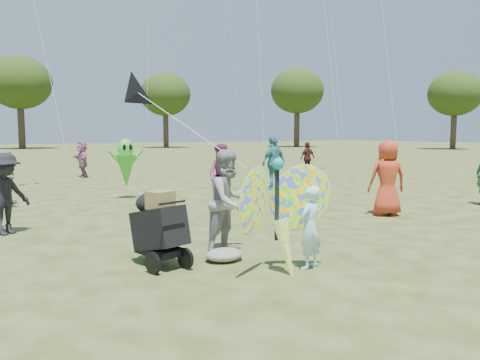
% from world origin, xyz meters
% --- Properties ---
extents(ground, '(160.00, 160.00, 0.00)m').
position_xyz_m(ground, '(0.00, 0.00, 0.00)').
color(ground, '#51592B').
rests_on(ground, ground).
extents(child_girl, '(0.50, 0.42, 1.17)m').
position_xyz_m(child_girl, '(-0.16, -0.33, 0.59)').
color(child_girl, '#AEDDF6').
rests_on(child_girl, ground).
extents(adult_man, '(0.97, 0.87, 1.65)m').
position_xyz_m(adult_man, '(-0.67, 1.07, 0.82)').
color(adult_man, gray).
rests_on(adult_man, ground).
extents(grey_bag, '(0.59, 0.48, 0.19)m').
position_xyz_m(grey_bag, '(-1.00, 0.63, 0.09)').
color(grey_bag, gray).
rests_on(grey_bag, ground).
extents(crowd_a, '(1.01, 0.87, 1.74)m').
position_xyz_m(crowd_a, '(4.10, 2.07, 0.87)').
color(crowd_a, '#B4361C').
rests_on(crowd_a, ground).
extents(crowd_b, '(1.14, 1.04, 1.54)m').
position_xyz_m(crowd_b, '(-3.62, 4.34, 0.77)').
color(crowd_b, black).
rests_on(crowd_b, ground).
extents(crowd_c, '(1.13, 0.67, 1.80)m').
position_xyz_m(crowd_c, '(4.70, 7.48, 0.90)').
color(crowd_c, teal).
rests_on(crowd_c, ground).
extents(crowd_d, '(0.54, 1.37, 1.45)m').
position_xyz_m(crowd_d, '(-3.32, 8.29, 0.72)').
color(crowd_d, tan).
rests_on(crowd_d, ground).
extents(crowd_e, '(0.94, 1.00, 1.64)m').
position_xyz_m(crowd_e, '(1.23, 4.73, 0.82)').
color(crowd_e, '#792852').
rests_on(crowd_e, ground).
extents(crowd_h, '(0.90, 0.45, 1.48)m').
position_xyz_m(crowd_h, '(9.52, 11.63, 0.74)').
color(crowd_h, '#4B1A19').
rests_on(crowd_h, ground).
extents(crowd_j, '(0.56, 1.48, 1.56)m').
position_xyz_m(crowd_j, '(0.18, 15.33, 0.78)').
color(crowd_j, '#A35D8A').
rests_on(crowd_j, ground).
extents(jogging_stroller, '(0.68, 1.12, 1.09)m').
position_xyz_m(jogging_stroller, '(-1.91, 0.94, 0.61)').
color(jogging_stroller, black).
rests_on(jogging_stroller, ground).
extents(butterfly_kite, '(1.74, 0.75, 1.78)m').
position_xyz_m(butterfly_kite, '(-0.63, -0.29, 0.80)').
color(butterfly_kite, '#EC5825').
rests_on(butterfly_kite, ground).
extents(delta_kite_rig, '(1.65, 2.20, 1.73)m').
position_xyz_m(delta_kite_rig, '(-1.45, 3.04, 2.64)').
color(delta_kite_rig, black).
rests_on(delta_kite_rig, ground).
extents(alien_kite, '(1.12, 0.69, 1.74)m').
position_xyz_m(alien_kite, '(-0.23, 7.86, 0.97)').
color(alien_kite, green).
rests_on(alien_kite, ground).
extents(tree_line, '(91.78, 33.60, 10.79)m').
position_xyz_m(tree_line, '(3.67, 44.99, 6.86)').
color(tree_line, '#3A2D21').
rests_on(tree_line, ground).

